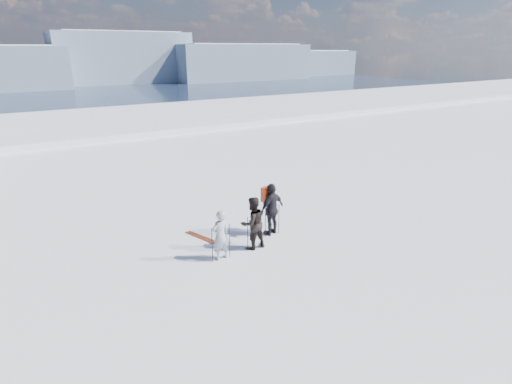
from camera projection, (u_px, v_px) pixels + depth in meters
lake_basin at (134, 188)px, 39.35m from camera, size 820.00×820.00×71.62m
far_mountain_range at (52, 62)px, 397.22m from camera, size 770.00×110.00×53.00m
skier_grey at (220, 235)px, 12.84m from camera, size 0.68×0.50×1.71m
skier_dark at (252, 223)px, 13.54m from camera, size 0.95×0.77×1.87m
skier_pack at (272, 209)px, 14.57m from camera, size 1.24×0.77×1.97m
backpack at (267, 175)px, 14.30m from camera, size 0.47×0.34×0.54m
ski_poles at (250, 231)px, 13.69m from camera, size 3.04×0.75×1.29m
skis_loose at (203, 238)px, 14.53m from camera, size 0.83×1.63×0.03m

